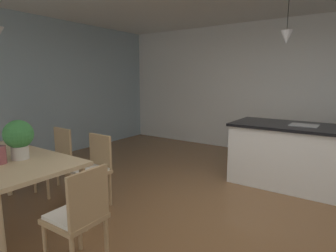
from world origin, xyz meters
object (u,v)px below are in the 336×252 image
at_px(chair_far_right, 93,168).
at_px(chair_kitchen_end, 79,215).
at_px(chair_far_left, 55,158).
at_px(dining_table, 2,165).
at_px(potted_plant_on_table, 19,137).
at_px(kitchen_island, 310,157).

distance_m(chair_far_right, chair_kitchen_end, 1.19).
bearing_deg(chair_far_left, dining_table, -65.63).
relative_size(dining_table, chair_far_right, 1.97).
height_order(chair_kitchen_end, potted_plant_on_table, potted_plant_on_table).
distance_m(dining_table, chair_far_left, 0.95).
bearing_deg(chair_far_left, chair_far_right, 0.00).
relative_size(kitchen_island, potted_plant_on_table, 5.33).
height_order(dining_table, chair_kitchen_end, chair_kitchen_end).
height_order(chair_far_right, chair_kitchen_end, same).
bearing_deg(dining_table, chair_kitchen_end, 0.06).
relative_size(dining_table, chair_kitchen_end, 1.97).
bearing_deg(kitchen_island, potted_plant_on_table, -128.96).
height_order(dining_table, chair_far_left, chair_far_left).
bearing_deg(dining_table, chair_far_right, 65.40).
xyz_separation_m(dining_table, kitchen_island, (2.47, 2.94, -0.21)).
relative_size(chair_kitchen_end, kitchen_island, 0.40).
xyz_separation_m(chair_far_right, chair_far_left, (-0.77, -0.00, 0.00)).
distance_m(dining_table, potted_plant_on_table, 0.37).
distance_m(dining_table, kitchen_island, 3.85).
relative_size(chair_far_left, potted_plant_on_table, 2.16).
distance_m(chair_far_left, chair_kitchen_end, 1.82).
bearing_deg(kitchen_island, chair_far_right, -134.91).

